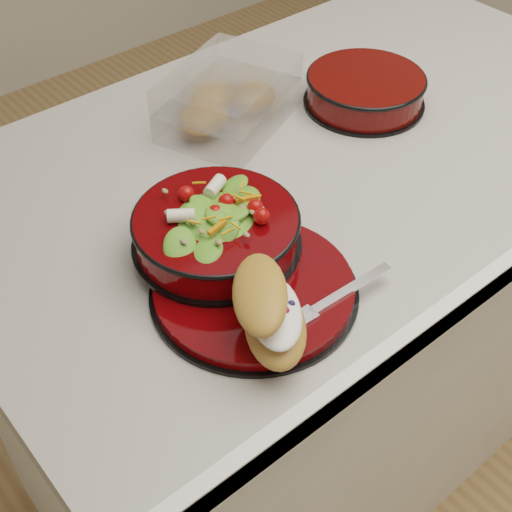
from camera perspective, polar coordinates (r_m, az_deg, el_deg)
island_counter at (r=1.47m, az=4.11°, el=-5.40°), size 1.24×0.74×0.90m
dinner_plate at (r=0.90m, az=-0.09°, el=-2.61°), size 0.27×0.27×0.02m
salad_bowl at (r=0.92m, az=-3.23°, el=2.48°), size 0.23×0.23×0.09m
croissant at (r=0.81m, az=1.28°, el=-4.42°), size 0.13×0.16×0.08m
fork at (r=0.88m, az=6.43°, el=-3.27°), size 0.17×0.02×0.00m
pastry_box at (r=1.19m, az=-2.27°, el=12.42°), size 0.26×0.23×0.09m
extra_bowl at (r=1.26m, az=8.73°, el=13.07°), size 0.21×0.21×0.05m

